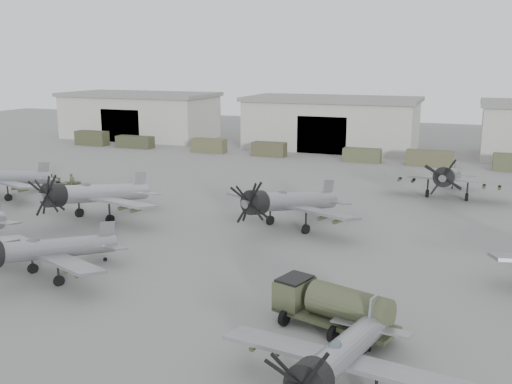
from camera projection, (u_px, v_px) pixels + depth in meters
ground at (133, 265)px, 42.00m from camera, size 220.00×220.00×0.00m
hangar_left at (140, 115)px, 110.61m from camera, size 29.00×14.80×8.70m
hangar_center at (332, 123)px, 97.43m from camera, size 29.00×14.80×8.70m
support_truck_0 at (92, 138)px, 101.31m from camera, size 5.92×2.20×2.52m
support_truck_1 at (135, 142)px, 98.28m from camera, size 6.59×2.20×2.02m
support_truck_2 at (209, 146)px, 93.37m from camera, size 5.65×2.20×2.25m
support_truck_3 at (269, 149)px, 89.74m from camera, size 5.32×2.20×2.19m
support_truck_4 at (362, 155)px, 84.67m from camera, size 5.53×2.20×1.99m
support_truck_5 at (430, 158)px, 81.29m from camera, size 6.54×2.20×2.21m
aircraft_near_1 at (42, 250)px, 38.79m from camera, size 11.52×10.40×4.65m
aircraft_near_2 at (339, 357)px, 25.01m from camera, size 11.33×10.20×4.50m
aircraft_mid_1 at (92, 194)px, 53.18m from camera, size 14.11×12.70×5.61m
aircraft_mid_2 at (287, 202)px, 50.43m from camera, size 13.55×12.25×5.50m
aircraft_far_1 at (448, 177)px, 61.51m from camera, size 13.68×12.31×5.46m
fuel_tanker at (333, 305)px, 31.52m from camera, size 7.37×4.26×2.70m
tug_trailer at (60, 182)px, 68.53m from camera, size 6.24×1.81×1.24m
ground_crew at (72, 182)px, 66.18m from camera, size 0.62×0.81×1.97m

